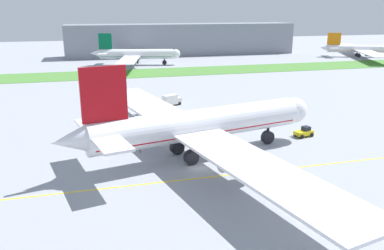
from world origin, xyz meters
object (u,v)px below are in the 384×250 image
(airliner_foreground, at_px, (197,125))
(service_truck_baggage_loader, at_px, (149,108))
(parked_airliner_far_outer, at_px, (363,49))
(ground_crew_wingwalker_port, at_px, (140,148))
(pushback_tug, at_px, (304,132))
(parked_airliner_far_right, at_px, (135,54))
(service_truck_fuel_bowser, at_px, (171,100))

(airliner_foreground, bearing_deg, service_truck_baggage_loader, 95.76)
(airliner_foreground, bearing_deg, parked_airliner_far_outer, 43.78)
(parked_airliner_far_outer, bearing_deg, service_truck_baggage_loader, -145.62)
(ground_crew_wingwalker_port, relative_size, parked_airliner_far_outer, 0.02)
(service_truck_baggage_loader, relative_size, parked_airliner_far_outer, 0.08)
(airliner_foreground, distance_m, pushback_tug, 26.87)
(pushback_tug, bearing_deg, parked_airliner_far_right, 99.68)
(pushback_tug, relative_size, parked_airliner_far_right, 0.09)
(airliner_foreground, relative_size, service_truck_baggage_loader, 13.29)
(airliner_foreground, bearing_deg, parked_airliner_far_right, 87.87)
(ground_crew_wingwalker_port, bearing_deg, parked_airliner_far_right, 83.23)
(ground_crew_wingwalker_port, xyz_separation_m, service_truck_baggage_loader, (6.48, 29.58, 0.41))
(pushback_tug, bearing_deg, airliner_foreground, -167.49)
(ground_crew_wingwalker_port, relative_size, parked_airliner_far_right, 0.02)
(service_truck_baggage_loader, bearing_deg, airliner_foreground, -84.24)
(airliner_foreground, height_order, parked_airliner_far_right, airliner_foreground)
(service_truck_fuel_bowser, height_order, parked_airliner_far_outer, parked_airliner_far_outer)
(airliner_foreground, height_order, service_truck_fuel_bowser, airliner_foreground)
(service_truck_baggage_loader, distance_m, parked_airliner_far_right, 94.84)
(service_truck_baggage_loader, height_order, parked_airliner_far_right, parked_airliner_far_right)
(airliner_foreground, relative_size, ground_crew_wingwalker_port, 49.67)
(pushback_tug, distance_m, service_truck_fuel_bowser, 41.50)
(airliner_foreground, xyz_separation_m, ground_crew_wingwalker_port, (-9.95, 4.77, -5.14))
(airliner_foreground, xyz_separation_m, parked_airliner_far_outer, (133.99, 128.38, -1.59))
(pushback_tug, distance_m, ground_crew_wingwalker_port, 35.71)
(service_truck_baggage_loader, bearing_deg, service_truck_fuel_bowser, 41.95)
(ground_crew_wingwalker_port, bearing_deg, service_truck_baggage_loader, 77.64)
(pushback_tug, distance_m, parked_airliner_far_outer, 163.63)
(parked_airliner_far_right, bearing_deg, parked_airliner_far_outer, -0.17)
(pushback_tug, xyz_separation_m, parked_airliner_far_right, (-20.98, 123.04, 4.15))
(service_truck_fuel_bowser, distance_m, parked_airliner_far_right, 87.79)
(pushback_tug, relative_size, service_truck_baggage_loader, 0.98)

